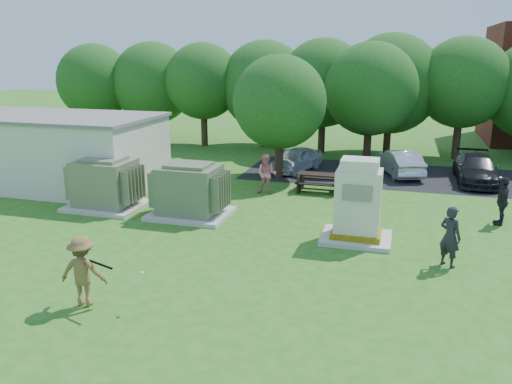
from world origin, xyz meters
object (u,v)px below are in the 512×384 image
(generator_cabinet, at_px, (358,205))
(car_silver_a, at_px, (400,162))
(car_dark, at_px, (476,169))
(picnic_table, at_px, (319,180))
(person_at_picnic, at_px, (267,174))
(car_white, at_px, (296,159))
(person_by_generator, at_px, (450,237))
(batter, at_px, (83,271))
(transformer_right, at_px, (190,191))
(person_walking_right, at_px, (502,201))
(transformer_left, at_px, (106,184))

(generator_cabinet, relative_size, car_silver_a, 0.70)
(car_dark, bearing_deg, picnic_table, -151.85)
(picnic_table, bearing_deg, generator_cabinet, -68.76)
(generator_cabinet, xyz_separation_m, person_at_picnic, (-4.41, 4.69, -0.32))
(car_white, xyz_separation_m, car_dark, (8.93, 0.01, 0.03))
(person_by_generator, height_order, person_at_picnic, person_by_generator)
(person_by_generator, relative_size, person_at_picnic, 1.02)
(car_silver_a, bearing_deg, person_at_picnic, 25.10)
(car_white, bearing_deg, picnic_table, -43.66)
(car_white, bearing_deg, batter, -76.85)
(transformer_right, relative_size, person_at_picnic, 1.66)
(person_walking_right, bearing_deg, batter, -45.67)
(generator_cabinet, distance_m, person_by_generator, 3.14)
(person_walking_right, bearing_deg, person_at_picnic, -96.28)
(transformer_left, distance_m, car_white, 10.58)
(transformer_right, bearing_deg, transformer_left, 180.00)
(transformer_right, height_order, person_walking_right, transformer_right)
(transformer_left, bearing_deg, picnic_table, 31.66)
(generator_cabinet, relative_size, car_dark, 0.61)
(person_by_generator, height_order, person_walking_right, person_by_generator)
(person_walking_right, relative_size, car_dark, 0.39)
(transformer_right, bearing_deg, car_white, 74.99)
(picnic_table, xyz_separation_m, car_white, (-1.87, 3.81, 0.11))
(picnic_table, relative_size, car_silver_a, 0.48)
(car_silver_a, bearing_deg, car_dark, 152.23)
(transformer_right, distance_m, car_white, 9.00)
(person_walking_right, xyz_separation_m, car_white, (-9.03, 6.46, -0.27))
(car_dark, bearing_deg, person_by_generator, -100.77)
(generator_cabinet, relative_size, car_white, 0.76)
(batter, bearing_deg, car_dark, -133.90)
(person_by_generator, distance_m, person_walking_right, 4.96)
(generator_cabinet, xyz_separation_m, person_by_generator, (2.80, -1.38, -0.30))
(transformer_left, bearing_deg, car_white, 55.23)
(person_by_generator, relative_size, car_white, 0.50)
(batter, height_order, car_silver_a, batter)
(car_dark, bearing_deg, car_silver_a, 170.78)
(transformer_left, height_order, person_walking_right, transformer_left)
(transformer_left, bearing_deg, car_silver_a, 39.16)
(person_walking_right, relative_size, car_silver_a, 0.45)
(person_walking_right, bearing_deg, car_silver_a, -149.02)
(picnic_table, relative_size, batter, 1.07)
(transformer_right, xyz_separation_m, car_dark, (11.26, 8.70, -0.31))
(person_by_generator, bearing_deg, transformer_right, 25.18)
(picnic_table, distance_m, car_white, 4.25)
(car_dark, bearing_deg, batter, -124.56)
(person_at_picnic, bearing_deg, car_silver_a, 40.58)
(person_by_generator, bearing_deg, person_walking_right, -76.33)
(person_by_generator, height_order, car_dark, person_by_generator)
(transformer_left, xyz_separation_m, batter, (4.05, -7.34, -0.06))
(transformer_left, relative_size, transformer_right, 1.00)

